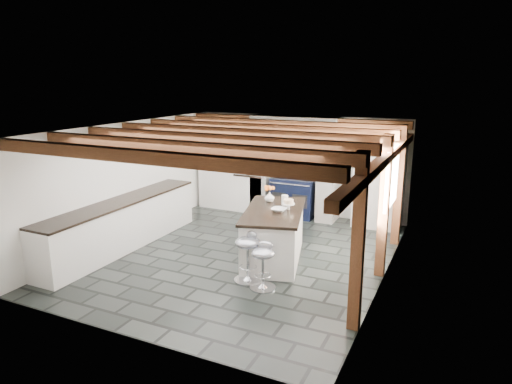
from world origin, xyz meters
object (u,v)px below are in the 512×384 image
at_px(range_cooker, 294,196).
at_px(bar_stool_near, 263,260).
at_px(kitchen_island, 274,234).
at_px(bar_stool_far, 248,250).

relative_size(range_cooker, bar_stool_near, 1.36).
bearing_deg(kitchen_island, bar_stool_near, -90.37).
xyz_separation_m(range_cooker, bar_stool_near, (0.90, -3.74, -0.01)).
height_order(kitchen_island, bar_stool_far, kitchen_island).
height_order(range_cooker, bar_stool_far, range_cooker).
xyz_separation_m(range_cooker, kitchen_island, (0.60, -2.61, 0.00)).
distance_m(range_cooker, kitchen_island, 2.68).
distance_m(bar_stool_near, bar_stool_far, 0.35).
distance_m(range_cooker, bar_stool_near, 3.85).
bearing_deg(range_cooker, bar_stool_far, -80.74).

